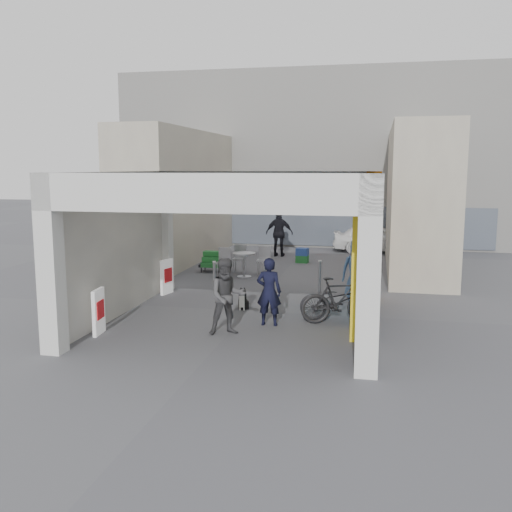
% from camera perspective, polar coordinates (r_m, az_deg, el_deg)
% --- Properties ---
extents(ground, '(90.00, 90.00, 0.00)m').
position_cam_1_polar(ground, '(14.51, -0.71, -5.52)').
color(ground, '#4E4F53').
rests_on(ground, ground).
extents(arcade_canopy, '(6.40, 6.45, 6.40)m').
position_cam_1_polar(arcade_canopy, '(13.20, 0.77, 3.21)').
color(arcade_canopy, silver).
rests_on(arcade_canopy, ground).
extents(far_building, '(18.00, 4.08, 8.00)m').
position_cam_1_polar(far_building, '(27.88, 5.70, 9.58)').
color(far_building, silver).
rests_on(far_building, ground).
extents(plaza_bldg_left, '(2.00, 9.00, 5.00)m').
position_cam_1_polar(plaza_bldg_left, '(22.56, -7.74, 5.96)').
color(plaza_bldg_left, '#AEA890').
rests_on(plaza_bldg_left, ground).
extents(plaza_bldg_right, '(2.00, 9.00, 5.00)m').
position_cam_1_polar(plaza_bldg_right, '(21.28, 15.84, 5.54)').
color(plaza_bldg_right, '#AEA890').
rests_on(plaza_bldg_right, ground).
extents(bollard_left, '(0.09, 0.09, 0.83)m').
position_cam_1_polar(bollard_left, '(17.03, -4.18, -1.96)').
color(bollard_left, '#999BA1').
rests_on(bollard_left, ground).
extents(bollard_center, '(0.09, 0.09, 0.86)m').
position_cam_1_polar(bollard_center, '(16.66, 0.86, -2.13)').
color(bollard_center, '#999BA1').
rests_on(bollard_center, ground).
extents(bollard_right, '(0.09, 0.09, 0.94)m').
position_cam_1_polar(bollard_right, '(16.55, 6.40, -2.11)').
color(bollard_right, '#999BA1').
rests_on(bollard_right, ground).
extents(advert_board_near, '(0.15, 0.56, 1.00)m').
position_cam_1_polar(advert_board_near, '(12.88, -15.46, -5.37)').
color(advert_board_near, silver).
rests_on(advert_board_near, ground).
extents(advert_board_far, '(0.20, 0.55, 1.00)m').
position_cam_1_polar(advert_board_far, '(16.55, -8.91, -2.04)').
color(advert_board_far, silver).
rests_on(advert_board_far, ground).
extents(cafe_set, '(1.61, 1.30, 0.97)m').
position_cam_1_polar(cafe_set, '(19.24, -1.36, -0.91)').
color(cafe_set, '#A4A4A9').
rests_on(cafe_set, ground).
extents(produce_stand, '(1.07, 0.58, 0.70)m').
position_cam_1_polar(produce_stand, '(19.90, -4.09, -0.79)').
color(produce_stand, black).
rests_on(produce_stand, ground).
extents(crate_stack, '(0.49, 0.40, 0.56)m').
position_cam_1_polar(crate_stack, '(21.84, 4.65, 0.06)').
color(crate_stack, '#1C6226').
rests_on(crate_stack, ground).
extents(border_collie, '(0.22, 0.42, 0.59)m').
position_cam_1_polar(border_collie, '(14.62, -1.31, -4.47)').
color(border_collie, black).
rests_on(border_collie, ground).
extents(man_with_dog, '(0.58, 0.38, 1.58)m').
position_cam_1_polar(man_with_dog, '(13.06, 1.30, -3.58)').
color(man_with_dog, black).
rests_on(man_with_dog, ground).
extents(man_back_turned, '(1.01, 0.92, 1.67)m').
position_cam_1_polar(man_back_turned, '(12.37, -2.90, -4.06)').
color(man_back_turned, '#3E3E40').
rests_on(man_back_turned, ground).
extents(man_elderly, '(0.92, 0.70, 1.67)m').
position_cam_1_polar(man_elderly, '(15.81, 10.01, -1.36)').
color(man_elderly, '#5273A0').
rests_on(man_elderly, ground).
extents(man_crates, '(1.14, 0.52, 1.91)m').
position_cam_1_polar(man_crates, '(23.29, 2.35, 2.30)').
color(man_crates, black).
rests_on(man_crates, ground).
extents(bicycle_front, '(1.90, 0.78, 0.98)m').
position_cam_1_polar(bicycle_front, '(13.65, 8.33, -4.42)').
color(bicycle_front, black).
rests_on(bicycle_front, ground).
extents(bicycle_rear, '(1.88, 1.13, 1.09)m').
position_cam_1_polar(bicycle_rear, '(13.44, 8.31, -4.37)').
color(bicycle_rear, black).
rests_on(bicycle_rear, ground).
extents(white_van, '(3.66, 1.60, 1.23)m').
position_cam_1_polar(white_van, '(25.03, 11.84, 1.79)').
color(white_van, white).
rests_on(white_van, ground).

